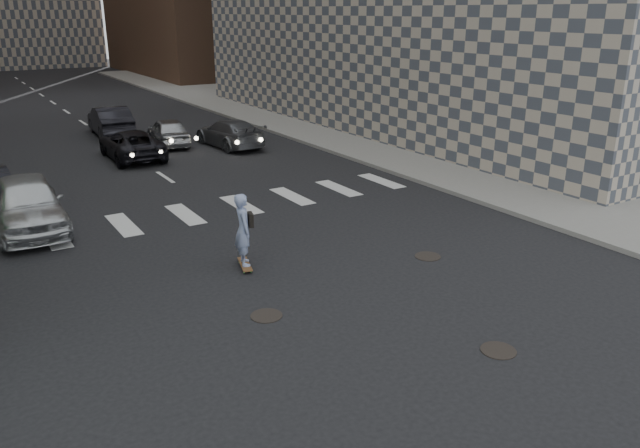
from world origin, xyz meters
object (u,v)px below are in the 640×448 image
at_px(skateboarder, 244,230).
at_px(traffic_car_d, 168,131).
at_px(traffic_car_b, 229,133).
at_px(traffic_car_c, 132,144).
at_px(silver_sedan, 28,204).
at_px(traffic_car_e, 110,121).

relative_size(skateboarder, traffic_car_d, 0.50).
relative_size(traffic_car_b, traffic_car_c, 0.99).
relative_size(traffic_car_b, traffic_car_d, 1.15).
distance_m(traffic_car_b, traffic_car_c, 4.79).
height_order(silver_sedan, traffic_car_c, silver_sedan).
relative_size(skateboarder, silver_sedan, 0.41).
bearing_deg(traffic_car_d, traffic_car_e, -58.85).
bearing_deg(traffic_car_b, traffic_car_d, -42.04).
distance_m(silver_sedan, traffic_car_c, 9.59).
relative_size(traffic_car_d, traffic_car_e, 0.84).
bearing_deg(traffic_car_b, traffic_car_c, -2.79).
xyz_separation_m(skateboarder, traffic_car_e, (1.66, 20.09, -0.26)).
height_order(traffic_car_b, traffic_car_e, traffic_car_e).
xyz_separation_m(skateboarder, traffic_car_b, (5.87, 14.20, -0.38)).
height_order(traffic_car_c, traffic_car_d, traffic_car_d).
bearing_deg(skateboarder, silver_sedan, 140.34).
relative_size(traffic_car_b, traffic_car_e, 0.97).
relative_size(silver_sedan, traffic_car_d, 1.21).
distance_m(silver_sedan, traffic_car_d, 12.59).
height_order(traffic_car_c, traffic_car_e, traffic_car_e).
bearing_deg(silver_sedan, traffic_car_e, 68.99).
relative_size(silver_sedan, traffic_car_c, 1.05).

